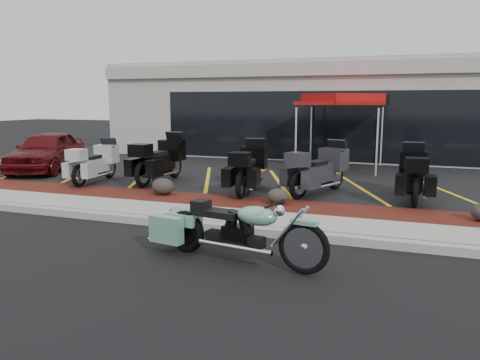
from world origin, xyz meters
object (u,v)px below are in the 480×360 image
at_px(popup_canopy, 342,101).
at_px(hero_cruiser, 304,240).
at_px(touring_white, 109,158).
at_px(parked_car, 47,151).
at_px(traffic_cone, 260,164).

bearing_deg(popup_canopy, hero_cruiser, -67.76).
height_order(hero_cruiser, touring_white, touring_white).
distance_m(parked_car, traffic_cone, 7.04).
height_order(hero_cruiser, parked_car, parked_car).
xyz_separation_m(hero_cruiser, parked_car, (-9.86, 6.06, 0.30)).
xyz_separation_m(touring_white, parked_car, (-2.86, 0.64, 0.05)).
xyz_separation_m(hero_cruiser, traffic_cone, (-3.26, 8.48, -0.13)).
height_order(parked_car, popup_canopy, popup_canopy).
relative_size(hero_cruiser, traffic_cone, 6.45).
height_order(hero_cruiser, traffic_cone, hero_cruiser).
xyz_separation_m(parked_car, traffic_cone, (6.59, 2.42, -0.43)).
relative_size(touring_white, traffic_cone, 4.66).
bearing_deg(traffic_cone, popup_canopy, 29.10).
xyz_separation_m(hero_cruiser, popup_canopy, (-0.83, 9.83, 1.93)).
height_order(hero_cruiser, popup_canopy, popup_canopy).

